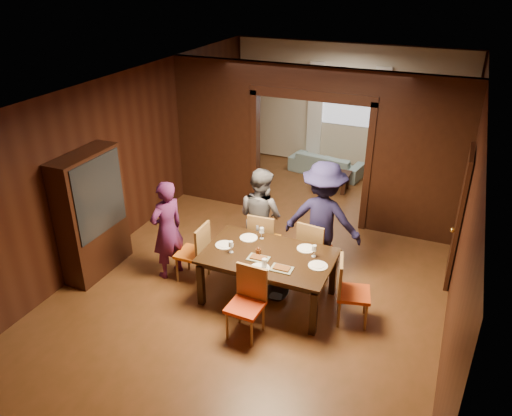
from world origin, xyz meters
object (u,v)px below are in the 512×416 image
at_px(chair_left, 192,252).
at_px(sofa, 326,164).
at_px(coffee_table, 331,181).
at_px(chair_near, 245,305).
at_px(chair_right, 354,292).
at_px(chair_far_r, 314,247).
at_px(chair_far_l, 265,238).
at_px(hutch, 92,214).
at_px(dining_table, 268,277).
at_px(person_grey, 261,216).
at_px(person_navy, 323,219).
at_px(person_purple, 167,230).

bearing_deg(chair_left, sofa, 170.72).
height_order(coffee_table, chair_near, chair_near).
height_order(sofa, chair_right, chair_right).
distance_m(coffee_table, chair_far_r, 3.37).
bearing_deg(chair_left, coffee_table, 164.71).
xyz_separation_m(chair_far_l, hutch, (-2.41, -1.19, 0.52)).
bearing_deg(chair_right, chair_far_r, 29.17).
height_order(chair_far_l, chair_near, same).
height_order(chair_left, hutch, hutch).
bearing_deg(chair_near, chair_left, 148.35).
height_order(dining_table, chair_near, chair_near).
distance_m(chair_far_l, chair_far_r, 0.83).
bearing_deg(chair_far_l, coffee_table, -96.66).
bearing_deg(dining_table, hutch, -173.25).
bearing_deg(sofa, coffee_table, 121.26).
xyz_separation_m(coffee_table, chair_far_l, (-0.21, -3.35, 0.28)).
xyz_separation_m(coffee_table, chair_left, (-1.09, -4.17, 0.28)).
relative_size(person_grey, sofa, 0.97).
bearing_deg(chair_far_r, chair_left, 33.37).
height_order(coffee_table, chair_right, chair_right).
xyz_separation_m(sofa, chair_near, (0.54, -5.87, 0.24)).
height_order(person_navy, sofa, person_navy).
distance_m(person_purple, person_navy, 2.40).
distance_m(person_grey, chair_far_r, 0.99).
bearing_deg(chair_far_r, chair_right, 139.18).
bearing_deg(chair_right, coffee_table, 5.58).
relative_size(sofa, chair_right, 1.76).
distance_m(person_navy, chair_far_l, 1.02).
bearing_deg(person_purple, sofa, -173.05).
xyz_separation_m(person_navy, chair_far_l, (-0.90, -0.16, -0.45)).
height_order(coffee_table, chair_far_l, chair_far_l).
bearing_deg(dining_table, person_navy, 63.81).
relative_size(person_navy, chair_left, 1.94).
bearing_deg(hutch, coffee_table, 60.02).
bearing_deg(coffee_table, hutch, -119.98).
bearing_deg(person_grey, coffee_table, -74.32).
bearing_deg(person_purple, chair_near, 83.11).
distance_m(person_grey, dining_table, 1.15).
height_order(chair_far_l, hutch, hutch).
distance_m(chair_left, chair_right, 2.54).
distance_m(person_navy, chair_far_r, 0.48).
relative_size(person_grey, coffee_table, 2.06).
bearing_deg(coffee_table, person_grey, -95.46).
bearing_deg(chair_far_r, coffee_table, -72.84).
bearing_deg(chair_right, dining_table, 76.03).
bearing_deg(chair_right, chair_left, 75.54).
distance_m(person_purple, hutch, 1.19).
bearing_deg(dining_table, chair_left, 178.49).
bearing_deg(coffee_table, chair_left, -104.64).
xyz_separation_m(chair_right, chair_far_r, (-0.83, 0.91, 0.00)).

